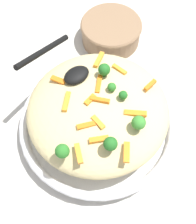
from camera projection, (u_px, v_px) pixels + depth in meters
name	position (u px, v px, depth m)	size (l,w,h in m)	color
ground_plane	(98.00, 129.00, 0.71)	(2.40, 2.40, 0.00)	beige
serving_bowl	(98.00, 124.00, 0.69)	(0.35, 0.35, 0.04)	silver
pasta_mound	(98.00, 110.00, 0.64)	(0.30, 0.30, 0.09)	#DBC689
carrot_piece_0	(86.00, 125.00, 0.57)	(0.04, 0.01, 0.01)	orange
carrot_piece_1	(67.00, 102.00, 0.60)	(0.04, 0.01, 0.01)	orange
carrot_piece_2	(101.00, 99.00, 0.60)	(0.04, 0.01, 0.01)	orange
carrot_piece_3	(99.00, 84.00, 0.62)	(0.04, 0.01, 0.01)	orange
carrot_piece_4	(99.00, 139.00, 0.56)	(0.04, 0.01, 0.01)	orange
carrot_piece_5	(98.00, 122.00, 0.58)	(0.03, 0.01, 0.01)	orange
carrot_piece_6	(99.00, 60.00, 0.65)	(0.04, 0.01, 0.01)	orange
carrot_piece_7	(150.00, 85.00, 0.62)	(0.03, 0.01, 0.01)	orange
carrot_piece_8	(79.00, 154.00, 0.55)	(0.04, 0.01, 0.01)	orange
carrot_piece_9	(135.00, 113.00, 0.59)	(0.04, 0.01, 0.01)	orange
carrot_piece_10	(127.00, 152.00, 0.55)	(0.04, 0.01, 0.01)	orange
carrot_piece_11	(119.00, 69.00, 0.64)	(0.03, 0.01, 0.01)	orange
carrot_piece_12	(58.00, 80.00, 0.63)	(0.03, 0.01, 0.01)	orange
carrot_piece_13	(90.00, 100.00, 0.60)	(0.03, 0.01, 0.01)	orange
broccoli_floret_0	(139.00, 123.00, 0.56)	(0.03, 0.03, 0.03)	#377928
broccoli_floret_1	(110.00, 144.00, 0.54)	(0.03, 0.03, 0.03)	#205B1C
broccoli_floret_2	(123.00, 95.00, 0.59)	(0.02, 0.02, 0.02)	#205B1C
broccoli_floret_3	(62.00, 151.00, 0.54)	(0.03, 0.03, 0.03)	#296820
broccoli_floret_4	(104.00, 70.00, 0.62)	(0.03, 0.03, 0.03)	#205B1C
broccoli_floret_5	(112.00, 87.00, 0.60)	(0.02, 0.02, 0.02)	#296820
serving_spoon	(64.00, 67.00, 0.62)	(0.15, 0.12, 0.07)	black
companion_bowl	(111.00, 31.00, 0.82)	(0.16, 0.16, 0.06)	#8C6B4C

